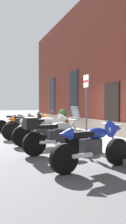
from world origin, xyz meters
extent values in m
plane|color=#4C4C4F|center=(0.00, 0.00, 0.00)|extent=(140.00, 140.00, 0.00)
cube|color=gray|center=(0.00, 1.10, 0.06)|extent=(30.46, 2.21, 0.13)
cube|color=gray|center=(0.00, 2.17, 0.35)|extent=(24.46, 0.10, 0.70)
cube|color=#2D2D33|center=(-8.15, 2.19, 2.10)|extent=(1.22, 0.06, 2.52)
cube|color=black|center=(-8.15, 2.16, 2.10)|extent=(1.10, 0.03, 2.40)
cube|color=#2D2D33|center=(-4.08, 2.19, 2.10)|extent=(1.22, 0.06, 2.52)
cube|color=black|center=(-4.08, 2.16, 2.10)|extent=(1.10, 0.03, 2.40)
cube|color=black|center=(0.00, 2.18, 1.15)|extent=(1.10, 0.08, 2.30)
cylinder|color=black|center=(-4.12, -0.30, 0.30)|extent=(0.12, 0.61, 0.61)
cylinder|color=black|center=(-4.12, -1.84, 0.30)|extent=(0.12, 0.61, 0.61)
cylinder|color=silver|center=(-4.12, -0.40, 0.57)|extent=(0.07, 0.32, 0.65)
cube|color=#28282B|center=(-4.12, -1.12, 0.48)|extent=(0.22, 0.44, 0.32)
ellipsoid|color=slate|center=(-4.12, -0.97, 0.78)|extent=(0.26, 0.52, 0.24)
cube|color=black|center=(-4.12, -1.35, 0.79)|extent=(0.22, 0.48, 0.10)
cylinder|color=silver|center=(-4.12, -0.48, 0.95)|extent=(0.62, 0.04, 0.04)
cylinder|color=silver|center=(-4.00, -1.42, 0.35)|extent=(0.09, 0.45, 0.09)
sphere|color=silver|center=(-4.12, -0.40, 0.88)|extent=(0.18, 0.18, 0.18)
cylinder|color=black|center=(-2.47, -0.10, 0.33)|extent=(0.19, 0.67, 0.66)
cylinder|color=black|center=(-2.32, -1.57, 0.33)|extent=(0.19, 0.67, 0.66)
cylinder|color=silver|center=(-2.46, -0.20, 0.59)|extent=(0.10, 0.32, 0.64)
cube|color=#28282B|center=(-2.39, -0.88, 0.51)|extent=(0.26, 0.46, 0.32)
ellipsoid|color=black|center=(-2.41, -0.74, 0.79)|extent=(0.31, 0.54, 0.24)
cube|color=black|center=(-2.37, -1.11, 0.80)|extent=(0.27, 0.50, 0.10)
cylinder|color=silver|center=(-2.45, -0.28, 0.96)|extent=(0.62, 0.10, 0.04)
cylinder|color=silver|center=(-2.24, -1.17, 0.38)|extent=(0.14, 0.46, 0.09)
cone|color=black|center=(-2.47, -0.15, 0.86)|extent=(0.39, 0.38, 0.36)
cone|color=black|center=(-2.32, -1.55, 0.82)|extent=(0.27, 0.28, 0.24)
cylinder|color=black|center=(-0.86, -0.33, 0.33)|extent=(0.12, 0.66, 0.66)
cylinder|color=black|center=(-0.85, -1.83, 0.33)|extent=(0.12, 0.66, 0.66)
cylinder|color=silver|center=(-0.85, -0.43, 0.59)|extent=(0.07, 0.31, 0.64)
cube|color=#28282B|center=(-0.85, -1.13, 0.51)|extent=(0.22, 0.44, 0.32)
ellipsoid|color=orange|center=(-0.85, -0.98, 0.79)|extent=(0.26, 0.52, 0.24)
cube|color=black|center=(-0.85, -1.36, 0.80)|extent=(0.22, 0.48, 0.10)
cylinder|color=silver|center=(-0.85, -0.51, 0.96)|extent=(0.62, 0.04, 0.04)
cylinder|color=silver|center=(-0.73, -1.43, 0.38)|extent=(0.09, 0.45, 0.09)
cone|color=orange|center=(-0.85, -0.38, 0.86)|extent=(0.36, 0.34, 0.36)
cone|color=orange|center=(-0.85, -1.81, 0.82)|extent=(0.24, 0.26, 0.24)
cylinder|color=black|center=(0.75, -0.15, 0.33)|extent=(0.14, 0.67, 0.67)
cylinder|color=black|center=(0.79, -1.68, 0.33)|extent=(0.14, 0.67, 0.67)
cylinder|color=silver|center=(0.75, -0.25, 0.61)|extent=(0.08, 0.33, 0.67)
cube|color=#28282B|center=(0.77, -0.97, 0.51)|extent=(0.23, 0.45, 0.32)
ellipsoid|color=silver|center=(0.76, -0.82, 0.83)|extent=(0.27, 0.53, 0.24)
cube|color=black|center=(0.78, -1.20, 0.84)|extent=(0.23, 0.49, 0.10)
cylinder|color=silver|center=(0.75, -0.33, 1.00)|extent=(0.62, 0.05, 0.04)
cylinder|color=silver|center=(0.90, -1.26, 0.38)|extent=(0.10, 0.45, 0.09)
cone|color=silver|center=(0.75, -0.20, 0.90)|extent=(0.37, 0.35, 0.36)
cone|color=silver|center=(0.79, -1.66, 0.86)|extent=(0.25, 0.27, 0.24)
cylinder|color=black|center=(2.25, -0.29, 0.32)|extent=(0.18, 0.65, 0.64)
cylinder|color=black|center=(2.38, -1.65, 0.32)|extent=(0.18, 0.65, 0.64)
cylinder|color=silver|center=(2.26, -0.39, 0.57)|extent=(0.10, 0.31, 0.62)
cube|color=#28282B|center=(2.32, -1.02, 0.50)|extent=(0.26, 0.46, 0.32)
ellipsoid|color=#B7BABF|center=(2.31, -0.87, 0.76)|extent=(0.31, 0.54, 0.24)
cube|color=black|center=(2.34, -1.25, 0.77)|extent=(0.27, 0.50, 0.10)
cylinder|color=silver|center=(2.27, -0.47, 0.93)|extent=(0.62, 0.10, 0.04)
cylinder|color=silver|center=(2.47, -1.30, 0.37)|extent=(0.13, 0.46, 0.09)
cube|color=#B2BCC6|center=(2.26, -0.41, 1.11)|extent=(0.37, 0.18, 0.40)
cube|color=black|center=(2.39, -1.75, 0.87)|extent=(0.39, 0.35, 0.30)
cylinder|color=black|center=(3.97, -0.12, 0.30)|extent=(0.24, 0.62, 0.61)
cylinder|color=black|center=(4.25, -1.49, 0.30)|extent=(0.24, 0.62, 0.61)
cylinder|color=silver|center=(3.99, -0.21, 0.55)|extent=(0.13, 0.32, 0.63)
cube|color=#28282B|center=(4.12, -0.85, 0.48)|extent=(0.30, 0.47, 0.32)
ellipsoid|color=#192D9E|center=(4.09, -0.71, 0.75)|extent=(0.36, 0.56, 0.24)
cube|color=black|center=(4.16, -1.08, 0.76)|extent=(0.31, 0.51, 0.10)
cylinder|color=silver|center=(4.01, -0.29, 0.92)|extent=(0.61, 0.16, 0.04)
cylinder|color=silver|center=(4.29, -1.12, 0.35)|extent=(0.18, 0.46, 0.09)
cone|color=#192D9E|center=(3.98, -0.17, 0.82)|extent=(0.42, 0.40, 0.36)
cone|color=#192D9E|center=(4.24, -1.47, 0.78)|extent=(0.29, 0.30, 0.24)
cylinder|color=#4C4C51|center=(0.75, 0.66, 1.30)|extent=(0.06, 0.06, 2.34)
cube|color=white|center=(0.75, 0.64, 2.22)|extent=(0.36, 0.03, 0.44)
cube|color=red|center=(0.75, 0.63, 2.22)|extent=(0.36, 0.01, 0.08)
cylinder|color=brown|center=(-3.12, 1.17, 0.47)|extent=(0.57, 0.57, 0.70)
cylinder|color=black|center=(-3.12, 1.17, 0.47)|extent=(0.60, 0.60, 0.04)
sphere|color=#28602D|center=(-3.12, 1.17, 0.96)|extent=(0.40, 0.40, 0.40)
camera|label=1|loc=(8.59, -3.10, 1.32)|focal=38.54mm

